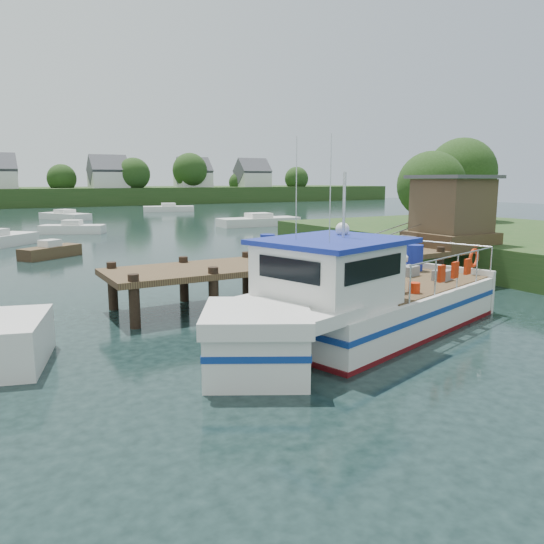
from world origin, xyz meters
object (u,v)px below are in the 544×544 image
lobster_boat (358,304)px  moored_d (65,216)px  dock (409,229)px  moored_b (73,228)px  moored_rowboat (50,251)px  moored_far (169,208)px  moored_c (259,221)px

lobster_boat → moored_d: bearing=73.5°
dock → moored_b: dock is taller
dock → moored_d: bearing=98.4°
moored_rowboat → moored_far: size_ratio=0.50×
lobster_boat → moored_rowboat: 21.10m
lobster_boat → moored_c: 35.92m
moored_far → moored_c: 26.22m
moored_rowboat → lobster_boat: bearing=-78.8°
moored_rowboat → moored_c: 23.33m
moored_far → moored_d: (-14.68, -8.53, -0.02)m
dock → moored_b: (-8.63, 28.59, -1.84)m
dock → moored_far: dock is taller
moored_far → dock: bearing=-97.4°
lobster_boat → moored_b: size_ratio=2.14×
moored_far → moored_b: (-16.69, -24.96, -0.02)m
moored_d → moored_rowboat: bearing=-96.0°
moored_b → moored_d: (2.01, 16.43, 0.00)m
moored_b → moored_c: size_ratio=0.66×
dock → lobster_boat: lobster_boat is taller
moored_far → moored_d: size_ratio=1.04×
lobster_boat → moored_b: 34.02m
moored_c → moored_d: size_ratio=1.15×
dock → moored_c: 28.47m
dock → moored_c: (7.75, 27.33, -1.79)m
moored_rowboat → moored_d: moored_d is taller
lobster_boat → moored_d: size_ratio=1.63×
dock → lobster_boat: 8.98m
moored_b → dock: bearing=-80.0°
moored_rowboat → moored_d: 30.43m
lobster_boat → moored_d: lobster_boat is taller
dock → moored_rowboat: size_ratio=4.70×
lobster_boat → moored_c: size_ratio=1.42×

